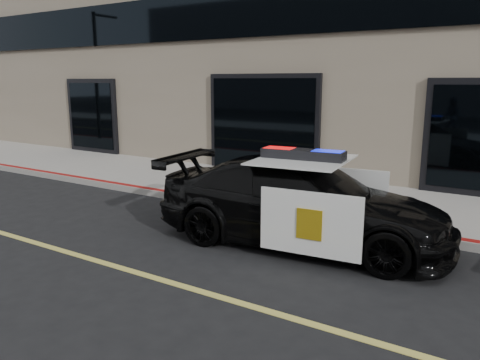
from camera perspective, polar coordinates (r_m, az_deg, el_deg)
The scene contains 4 objects.
ground at distance 7.57m, azimuth -17.34°, elevation -9.33°, with size 120.00×120.00×0.00m, color black.
sidewalk_n at distance 11.48m, azimuth 2.86°, elevation -1.14°, with size 60.00×3.50×0.15m, color gray.
police_car at distance 7.83m, azimuth 7.54°, elevation -2.66°, with size 2.97×5.28×1.60m.
fire_hydrant at distance 10.28m, azimuth 0.33°, elevation -0.22°, with size 0.34×0.48×0.76m.
Camera 1 is at (5.47, -4.50, 2.69)m, focal length 35.00 mm.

